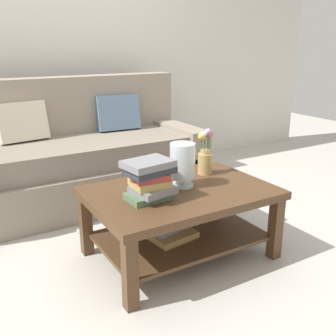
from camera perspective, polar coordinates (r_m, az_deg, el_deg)
The scene contains 7 objects.
ground_plane at distance 2.94m, azimuth -3.63°, elevation -9.70°, with size 10.00×10.00×0.00m, color #B7B2A8.
back_wall at distance 4.15m, azimuth -14.99°, elevation 17.12°, with size 6.40×0.12×2.70m, color beige.
couch at distance 3.56m, azimuth -12.12°, elevation 1.22°, with size 2.03×0.90×1.06m.
coffee_table at distance 2.54m, azimuth 1.61°, elevation -5.92°, with size 1.14×0.78×0.47m.
book_stack_main at distance 2.30m, azimuth -2.68°, elevation -1.59°, with size 0.31×0.25×0.24m.
glass_hurricane_vase at distance 2.50m, azimuth 2.09°, elevation 0.82°, with size 0.16×0.16×0.28m.
flower_pitcher at distance 2.76m, azimuth 5.38°, elevation 1.84°, with size 0.11×0.10×0.33m.
Camera 1 is at (-1.17, -2.33, 1.35)m, focal length 42.27 mm.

